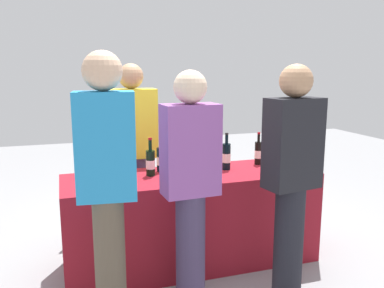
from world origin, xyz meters
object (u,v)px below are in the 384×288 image
object	(u,v)px
wine_bottle_5	(226,156)
guest_1	(190,182)
wine_glass_0	(103,172)
wine_bottle_3	(179,156)
guest_0	(107,180)
wine_bottle_2	(161,159)
menu_board	(103,188)
wine_bottle_1	(150,162)
wine_bottle_6	(258,153)
wine_glass_2	(269,158)
wine_bottle_0	(124,164)
guest_2	(292,175)
server_pouring	(133,149)
wine_glass_1	(119,173)
wine_bottle_4	(192,158)

from	to	relation	value
wine_bottle_5	guest_1	world-z (taller)	guest_1
wine_bottle_5	wine_glass_0	distance (m)	1.05
wine_bottle_3	guest_0	bearing A→B (deg)	-129.55
wine_bottle_2	menu_board	bearing A→B (deg)	122.19
wine_bottle_3	wine_bottle_1	bearing A→B (deg)	-158.95
wine_bottle_6	wine_glass_2	size ratio (longest dim) A/B	2.11
wine_bottle_2	wine_bottle_0	bearing A→B (deg)	-161.38
wine_bottle_6	guest_2	bearing A→B (deg)	-102.35
server_pouring	wine_bottle_2	bearing A→B (deg)	114.25
wine_glass_1	guest_1	distance (m)	0.62
wine_bottle_3	wine_glass_2	world-z (taller)	wine_bottle_3
guest_0	guest_2	distance (m)	1.24
wine_bottle_0	server_pouring	bearing A→B (deg)	72.40
wine_glass_1	wine_glass_2	distance (m)	1.28
wine_bottle_4	wine_bottle_0	bearing A→B (deg)	-176.44
wine_bottle_1	wine_bottle_3	size ratio (longest dim) A/B	0.91
wine_bottle_1	menu_board	size ratio (longest dim) A/B	0.33
wine_glass_2	guest_0	distance (m)	1.55
guest_2	wine_glass_2	bearing A→B (deg)	65.30
wine_bottle_1	wine_bottle_6	size ratio (longest dim) A/B	1.06
wine_bottle_4	server_pouring	distance (m)	0.62
wine_bottle_0	menu_board	world-z (taller)	wine_bottle_0
wine_glass_2	guest_2	xyz separation A→B (m)	(-0.18, -0.65, 0.04)
wine_bottle_1	wine_bottle_4	size ratio (longest dim) A/B	1.01
wine_bottle_5	wine_bottle_1	bearing A→B (deg)	179.74
wine_glass_0	guest_0	size ratio (longest dim) A/B	0.08
wine_bottle_4	menu_board	size ratio (longest dim) A/B	0.33
wine_bottle_4	wine_glass_0	bearing A→B (deg)	-166.85
wine_bottle_3	wine_bottle_5	world-z (taller)	wine_bottle_3
wine_bottle_4	wine_bottle_5	world-z (taller)	wine_bottle_5
wine_glass_0	guest_1	world-z (taller)	guest_1
menu_board	server_pouring	bearing A→B (deg)	-43.79
wine_bottle_3	guest_1	bearing A→B (deg)	-100.51
wine_bottle_4	guest_1	size ratio (longest dim) A/B	0.19
wine_bottle_3	wine_bottle_4	distance (m)	0.11
wine_glass_2	menu_board	xyz separation A→B (m)	(-1.31, 0.89, -0.40)
wine_bottle_6	server_pouring	distance (m)	1.14
wine_bottle_2	wine_bottle_4	xyz separation A→B (m)	(0.25, -0.07, 0.01)
wine_bottle_4	wine_bottle_6	xyz separation A→B (m)	(0.64, 0.05, -0.01)
menu_board	wine_bottle_3	bearing A→B (deg)	-46.31
wine_bottle_3	wine_bottle_4	xyz separation A→B (m)	(0.09, -0.07, -0.01)
wine_glass_2	server_pouring	distance (m)	1.22
wine_bottle_3	guest_2	size ratio (longest dim) A/B	0.21
wine_glass_2	guest_0	size ratio (longest dim) A/B	0.08
server_pouring	guest_1	world-z (taller)	server_pouring
wine_glass_1	guest_0	size ratio (longest dim) A/B	0.08
wine_bottle_2	wine_bottle_5	size ratio (longest dim) A/B	0.94
wine_bottle_6	wine_glass_1	xyz separation A→B (m)	(-1.28, -0.26, -0.01)
wine_bottle_0	server_pouring	distance (m)	0.53
wine_glass_0	guest_1	bearing A→B (deg)	-44.16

